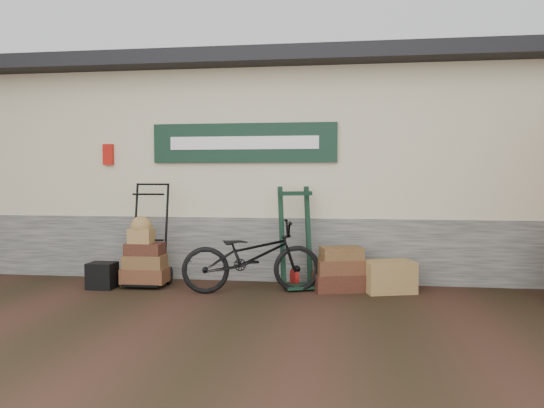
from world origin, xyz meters
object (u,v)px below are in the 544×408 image
(suitcase_stack, at_px, (339,268))
(green_barrow, at_px, (296,238))
(wicker_hamper, at_px, (389,277))
(porter_trolley, at_px, (149,233))
(bicycle, at_px, (251,253))
(black_trunk, at_px, (102,275))

(suitcase_stack, bearing_deg, green_barrow, 171.27)
(suitcase_stack, bearing_deg, wicker_hamper, -1.32)
(green_barrow, bearing_deg, wicker_hamper, -29.44)
(porter_trolley, bearing_deg, bicycle, -12.34)
(porter_trolley, relative_size, green_barrow, 1.06)
(suitcase_stack, relative_size, wicker_hamper, 1.05)
(porter_trolley, distance_m, wicker_hamper, 3.26)
(porter_trolley, height_order, wicker_hamper, porter_trolley)
(black_trunk, relative_size, bicycle, 0.20)
(bicycle, bearing_deg, green_barrow, -69.25)
(green_barrow, relative_size, black_trunk, 3.89)
(porter_trolley, xyz_separation_m, bicycle, (1.48, -0.29, -0.20))
(green_barrow, xyz_separation_m, black_trunk, (-2.54, -0.40, -0.50))
(porter_trolley, relative_size, black_trunk, 4.11)
(suitcase_stack, xyz_separation_m, wicker_hamper, (0.63, -0.01, -0.09))
(green_barrow, bearing_deg, bicycle, -170.39)
(green_barrow, relative_size, wicker_hamper, 2.17)
(porter_trolley, bearing_deg, wicker_hamper, -1.59)
(green_barrow, bearing_deg, porter_trolley, 157.47)
(green_barrow, bearing_deg, black_trunk, 164.29)
(green_barrow, xyz_separation_m, suitcase_stack, (0.57, -0.09, -0.38))
(wicker_hamper, bearing_deg, bicycle, -171.35)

